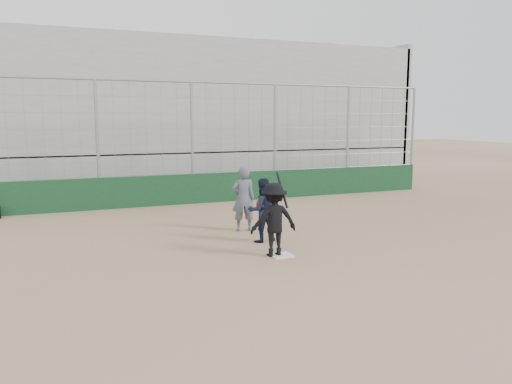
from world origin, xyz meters
name	(u,v)px	position (x,y,z in m)	size (l,w,h in m)	color
ground	(281,256)	(0.00, 0.00, 0.00)	(90.00, 90.00, 0.00)	brown
home_plate	(281,255)	(0.00, 0.00, 0.01)	(0.44, 0.44, 0.02)	white
backstop	(193,175)	(0.00, 7.00, 0.96)	(18.10, 0.25, 4.04)	#10351C
bleachers	(161,116)	(0.00, 11.95, 2.92)	(20.25, 6.70, 6.98)	gray
batter_at_plate	(274,219)	(-0.14, 0.09, 0.76)	(1.02, 0.75, 1.70)	black
catcher_crouched	(262,220)	(0.09, 1.25, 0.51)	(0.79, 0.65, 1.02)	black
umpire	(243,202)	(0.10, 2.49, 0.74)	(0.60, 0.39, 1.48)	#505666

